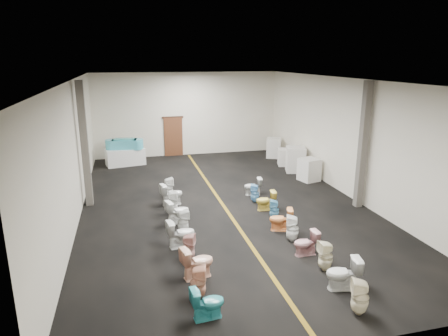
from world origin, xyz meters
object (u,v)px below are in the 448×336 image
(toilet_left_2, at_px, (197,262))
(toilet_right_7, at_px, (266,201))
(appliance_crate_c, at_px, (286,157))
(toilet_right_6, at_px, (274,210))
(toilet_right_5, at_px, (281,219))
(toilet_left_0, at_px, (208,303))
(toilet_right_2, at_px, (326,256))
(appliance_crate_a, at_px, (309,170))
(bathtub, at_px, (124,144))
(toilet_right_9, at_px, (253,186))
(appliance_crate_d, at_px, (274,148))
(toilet_left_9, at_px, (168,188))
(toilet_right_3, at_px, (306,243))
(toilet_right_0, at_px, (360,297))
(toilet_right_8, at_px, (255,193))
(toilet_left_4, at_px, (181,233))
(toilet_right_4, at_px, (293,228))
(display_table, at_px, (125,157))
(toilet_left_6, at_px, (178,211))
(toilet_left_3, at_px, (188,248))
(toilet_left_1, at_px, (198,283))
(toilet_left_8, at_px, (172,194))
(toilet_left_5, at_px, (183,222))
(toilet_left_7, at_px, (172,203))
(toilet_right_1, at_px, (343,274))
(appliance_crate_b, at_px, (296,159))

(toilet_left_2, distance_m, toilet_right_7, 4.99)
(appliance_crate_c, relative_size, toilet_right_6, 1.22)
(toilet_right_5, bearing_deg, toilet_left_0, -23.06)
(toilet_right_2, bearing_deg, appliance_crate_a, 157.90)
(bathtub, distance_m, toilet_right_9, 7.70)
(appliance_crate_d, relative_size, toilet_left_9, 1.33)
(toilet_right_3, bearing_deg, toilet_right_0, -1.96)
(toilet_left_2, bearing_deg, appliance_crate_d, -41.82)
(appliance_crate_c, relative_size, toilet_right_8, 1.20)
(toilet_left_4, height_order, toilet_right_6, toilet_left_4)
(toilet_right_4, distance_m, toilet_right_5, 0.80)
(display_table, bearing_deg, toilet_right_3, -66.93)
(toilet_left_0, relative_size, toilet_right_0, 0.89)
(toilet_right_3, bearing_deg, toilet_right_7, 177.86)
(toilet_left_6, height_order, toilet_right_4, toilet_right_4)
(appliance_crate_c, relative_size, toilet_left_3, 1.09)
(appliance_crate_d, height_order, toilet_left_0, appliance_crate_d)
(toilet_left_1, relative_size, toilet_right_2, 0.98)
(toilet_left_8, distance_m, toilet_right_5, 4.34)
(toilet_left_0, relative_size, toilet_right_8, 1.03)
(toilet_left_8, relative_size, toilet_right_6, 1.19)
(toilet_left_5, bearing_deg, toilet_left_1, 169.03)
(appliance_crate_a, xyz_separation_m, toilet_left_0, (-6.28, -8.39, -0.13))
(appliance_crate_a, bearing_deg, toilet_right_7, -136.45)
(toilet_left_1, distance_m, toilet_left_8, 6.09)
(toilet_right_5, bearing_deg, toilet_left_7, -108.41)
(toilet_right_1, bearing_deg, toilet_right_0, 2.51)
(toilet_left_2, distance_m, toilet_left_9, 5.98)
(toilet_left_5, bearing_deg, toilet_left_9, -6.81)
(toilet_left_3, xyz_separation_m, toilet_right_0, (3.13, -3.13, 0.02))
(appliance_crate_d, relative_size, toilet_left_3, 1.38)
(toilet_right_4, bearing_deg, toilet_right_0, 23.32)
(toilet_right_6, bearing_deg, bathtub, -129.45)
(appliance_crate_a, xyz_separation_m, toilet_right_6, (-3.05, -3.76, -0.15))
(toilet_right_2, height_order, toilet_right_9, toilet_right_2)
(toilet_left_4, bearing_deg, toilet_right_3, -120.72)
(toilet_left_5, distance_m, toilet_right_6, 3.14)
(toilet_left_1, distance_m, toilet_left_9, 6.87)
(toilet_left_3, distance_m, toilet_right_1, 3.94)
(toilet_left_9, relative_size, toilet_right_8, 1.15)
(toilet_left_8, relative_size, toilet_right_3, 1.17)
(appliance_crate_b, relative_size, toilet_left_5, 1.58)
(appliance_crate_c, distance_m, toilet_right_5, 7.98)
(toilet_left_2, xyz_separation_m, toilet_right_5, (3.02, 2.11, -0.05))
(toilet_left_1, bearing_deg, toilet_right_0, -100.66)
(bathtub, xyz_separation_m, toilet_left_9, (1.57, -5.49, -0.67))
(toilet_right_4, bearing_deg, toilet_left_0, -23.16)
(toilet_right_7, bearing_deg, toilet_left_4, -52.00)
(appliance_crate_c, relative_size, toilet_right_0, 1.04)
(toilet_right_1, height_order, toilet_right_7, toilet_right_1)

